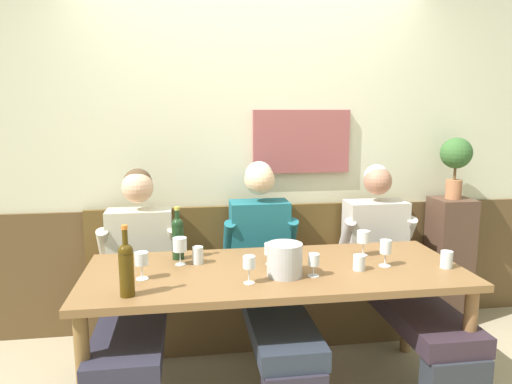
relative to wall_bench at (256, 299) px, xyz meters
The scene contains 22 objects.
room_wall_back 1.15m from the wall_bench, 89.31° to the left, with size 6.80×0.12×2.80m.
wood_wainscot_panel 0.28m from the wall_bench, 90.00° to the left, with size 6.80×0.03×0.92m, color brown.
wall_bench is the anchor object (origin of this frame).
dining_table 0.81m from the wall_bench, 90.00° to the right, with size 2.10×0.83×0.76m.
person_left_seat 0.94m from the wall_bench, 154.13° to the right, with size 0.53×1.29×1.25m.
person_center_right_seat 0.50m from the wall_bench, 86.97° to the right, with size 0.51×1.30×1.28m.
person_center_left_seat 1.00m from the wall_bench, 23.42° to the right, with size 0.54×1.29×1.25m.
ice_bucket 1.01m from the wall_bench, 88.11° to the right, with size 0.19×0.19×0.18m, color #B5B5B8.
wine_bottle_amber_mid 1.40m from the wall_bench, 127.79° to the right, with size 0.07×0.07×0.35m.
wine_bottle_clear_water 0.93m from the wall_bench, 139.81° to the right, with size 0.07×0.07×0.32m.
wine_glass_left_end 1.10m from the wall_bench, 100.80° to the right, with size 0.06×0.06×0.14m.
wine_glass_center_rear 1.14m from the wall_bench, 50.67° to the right, with size 0.07×0.07×0.15m.
wine_glass_center_front 0.85m from the wall_bench, 90.84° to the right, with size 0.08×0.08×0.12m.
wine_glass_near_bucket 0.97m from the wall_bench, 132.94° to the right, with size 0.08×0.08×0.16m.
wine_glass_by_bottle 1.20m from the wall_bench, 133.02° to the right, with size 0.07×0.07×0.15m.
wine_glass_right_end 0.99m from the wall_bench, 43.95° to the right, with size 0.08×0.08×0.15m.
wine_glass_mid_left 1.04m from the wall_bench, 78.26° to the right, with size 0.06×0.06×0.12m.
water_tumbler_right 0.88m from the wall_bench, 127.26° to the right, with size 0.06×0.06×0.10m, color silver.
water_tumbler_center 1.37m from the wall_bench, 41.36° to the right, with size 0.07×0.07×0.10m, color silver.
water_tumbler_left 1.06m from the wall_bench, 60.47° to the right, with size 0.07×0.07×0.08m, color silver.
corner_pedestal 1.51m from the wall_bench, ahead, with size 0.28×0.28×0.98m, color #503729.
potted_plant 1.80m from the wall_bench, ahead, with size 0.23×0.23×0.46m.
Camera 1 is at (-0.48, -2.36, 1.63)m, focal length 33.15 mm.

